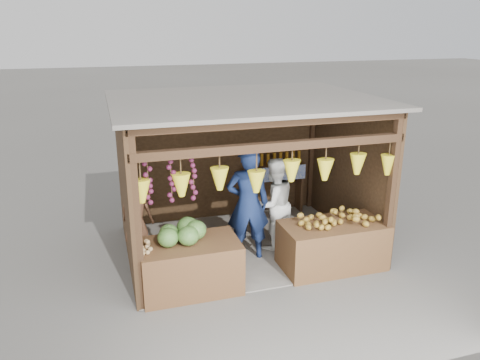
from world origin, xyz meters
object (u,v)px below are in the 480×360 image
Objects in this scene: counter_right at (332,245)px; vendor_seated at (136,212)px; man_standing at (248,204)px; woman_standing at (273,204)px; counter_left at (190,266)px.

vendor_seated is (-3.00, 1.14, 0.49)m from counter_right.
man_standing is (-1.22, 0.71, 0.59)m from counter_right.
woman_standing is at bearing -155.15° from vendor_seated.
counter_left is 0.75× the size of man_standing.
vendor_seated is at bearing -19.72° from woman_standing.
counter_left is 0.89× the size of woman_standing.
man_standing reaches higher than counter_left.
counter_left is 0.87× the size of counter_right.
woman_standing is 2.34m from vendor_seated.
woman_standing is (-0.67, 0.95, 0.44)m from counter_right.
counter_right is 1.24m from woman_standing.
woman_standing is at bearing -145.93° from man_standing.
counter_right is 3.24m from vendor_seated.
woman_standing is at bearing 125.21° from counter_right.
woman_standing is (0.55, 0.24, -0.15)m from man_standing.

